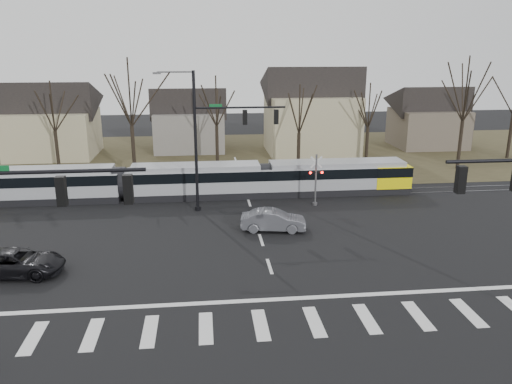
{
  "coord_description": "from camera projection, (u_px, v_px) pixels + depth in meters",
  "views": [
    {
      "loc": [
        -3.5,
        -23.25,
        11.67
      ],
      "look_at": [
        0.0,
        9.0,
        2.3
      ],
      "focal_mm": 35.0,
      "sensor_mm": 36.0,
      "label": 1
    }
  ],
  "objects": [
    {
      "name": "stop_line",
      "position": [
        280.0,
        299.0,
        24.09
      ],
      "size": [
        28.0,
        0.35,
        0.01
      ],
      "primitive_type": "cube",
      "color": "silver",
      "rests_on": "ground"
    },
    {
      "name": "tram",
      "position": [
        194.0,
        179.0,
        40.24
      ],
      "size": [
        35.73,
        2.65,
        2.71
      ],
      "color": "gray",
      "rests_on": "ground"
    },
    {
      "name": "rail_crossing_signal",
      "position": [
        316.0,
        182.0,
        38.02
      ],
      "size": [
        1.08,
        0.36,
        4.0
      ],
      "color": "#59595B",
      "rests_on": "ground"
    },
    {
      "name": "signal_pole_far",
      "position": [
        218.0,
        134.0,
        35.92
      ],
      "size": [
        9.28,
        0.44,
        10.2
      ],
      "color": "black",
      "rests_on": "ground"
    },
    {
      "name": "suv",
      "position": [
        16.0,
        262.0,
        26.54
      ],
      "size": [
        3.03,
        5.34,
        1.39
      ],
      "primitive_type": "imported",
      "rotation": [
        0.0,
        0.0,
        1.5
      ],
      "color": "black",
      "rests_on": "ground"
    },
    {
      "name": "house_b",
      "position": [
        189.0,
        116.0,
        58.57
      ],
      "size": [
        8.64,
        7.56,
        7.65
      ],
      "color": "slate",
      "rests_on": "ground"
    },
    {
      "name": "signal_pole_near_left",
      "position": [
        7.0,
        226.0,
        17.42
      ],
      "size": [
        9.28,
        0.44,
        10.2
      ],
      "color": "black",
      "rests_on": "ground"
    },
    {
      "name": "rail_pair",
      "position": [
        247.0,
        196.0,
        40.89
      ],
      "size": [
        90.0,
        1.52,
        0.06
      ],
      "color": "#59595E",
      "rests_on": "ground"
    },
    {
      "name": "house_d",
      "position": [
        429.0,
        114.0,
        60.62
      ],
      "size": [
        8.64,
        7.56,
        7.65
      ],
      "color": "brown",
      "rests_on": "ground"
    },
    {
      "name": "house_c",
      "position": [
        312.0,
        107.0,
        56.81
      ],
      "size": [
        10.8,
        8.64,
        10.1
      ],
      "color": "tan",
      "rests_on": "ground"
    },
    {
      "name": "grass_verge",
      "position": [
        234.0,
        155.0,
        56.37
      ],
      "size": [
        140.0,
        28.0,
        0.01
      ],
      "primitive_type": "cube",
      "color": "#38331E",
      "rests_on": "ground"
    },
    {
      "name": "crosswalk",
      "position": [
        288.0,
        323.0,
        21.99
      ],
      "size": [
        27.0,
        2.6,
        0.01
      ],
      "color": "silver",
      "rests_on": "ground"
    },
    {
      "name": "ground",
      "position": [
        275.0,
        283.0,
        25.81
      ],
      "size": [
        140.0,
        140.0,
        0.0
      ],
      "primitive_type": "plane",
      "color": "black"
    },
    {
      "name": "lane_dashes",
      "position": [
        247.0,
        195.0,
        41.09
      ],
      "size": [
        0.18,
        30.0,
        0.01
      ],
      "color": "silver",
      "rests_on": "ground"
    },
    {
      "name": "tree_row",
      "position": [
        258.0,
        118.0,
        49.46
      ],
      "size": [
        59.2,
        7.2,
        10.0
      ],
      "color": "black",
      "rests_on": "ground"
    },
    {
      "name": "sedan",
      "position": [
        273.0,
        220.0,
        33.02
      ],
      "size": [
        2.82,
        4.74,
        1.41
      ],
      "primitive_type": "imported",
      "rotation": [
        0.0,
        0.0,
        1.41
      ],
      "color": "#54555C",
      "rests_on": "ground"
    },
    {
      "name": "house_a",
      "position": [
        52.0,
        116.0,
        54.97
      ],
      "size": [
        9.72,
        8.64,
        8.6
      ],
      "color": "tan",
      "rests_on": "ground"
    }
  ]
}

